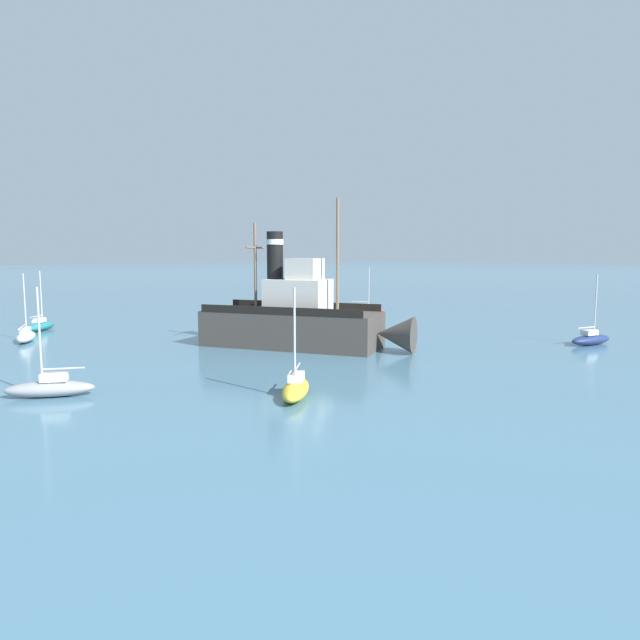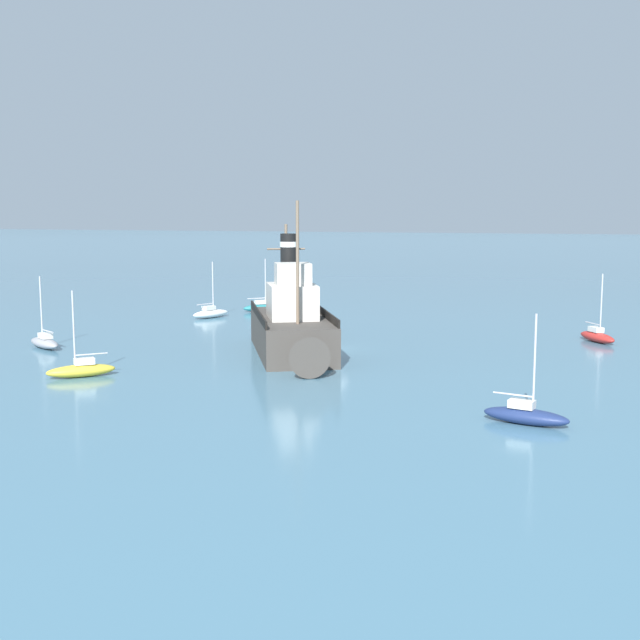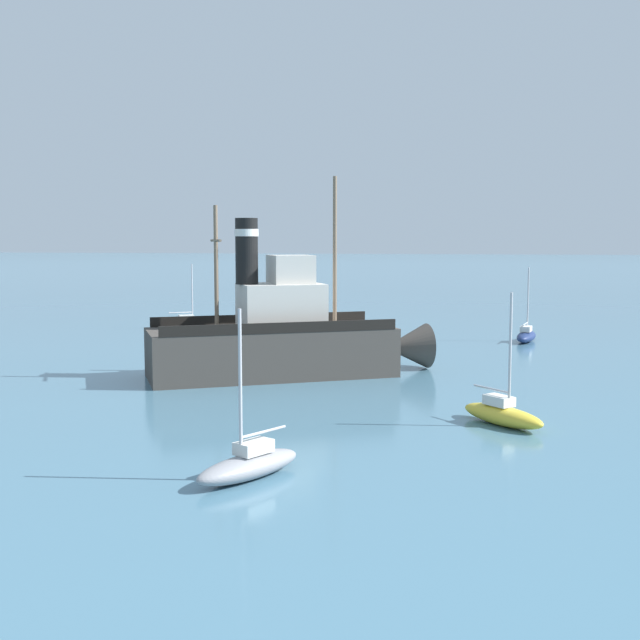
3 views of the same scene
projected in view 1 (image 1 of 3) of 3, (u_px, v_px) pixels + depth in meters
The scene contains 8 objects.
ground_plane at pixel (288, 340), 41.98m from camera, with size 600.00×600.00×0.00m, color #477289.
old_tugboat at pixel (300, 320), 38.55m from camera, with size 9.74×14.30×9.90m.
sailboat_grey at pixel (50, 387), 25.31m from camera, with size 3.84×2.85×4.90m.
sailboat_white at pixel (26, 336), 41.01m from camera, with size 2.55×3.92×4.90m.
sailboat_red at pixel (366, 310), 59.91m from camera, with size 3.03×3.77×4.90m.
sailboat_yellow at pixel (296, 388), 25.20m from camera, with size 3.50×3.42×4.90m.
sailboat_teal at pixel (41, 325), 46.89m from camera, with size 3.46×3.46×4.90m.
sailboat_navy at pixel (591, 339), 39.60m from camera, with size 3.95×1.87×4.90m.
Camera 1 is at (25.69, 32.70, 6.36)m, focal length 32.00 mm.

